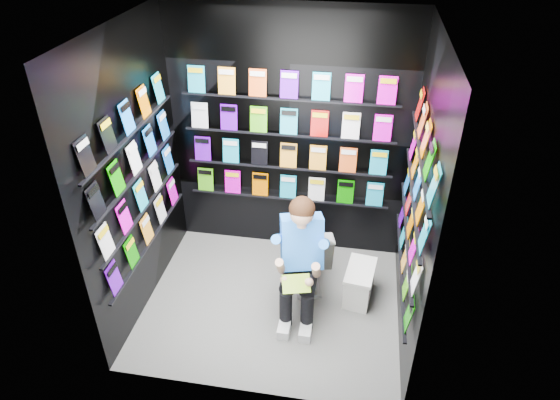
# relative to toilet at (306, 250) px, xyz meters

# --- Properties ---
(floor) EXTENTS (2.40, 2.40, 0.00)m
(floor) POSITION_rel_toilet_xyz_m (-0.27, -0.42, -0.37)
(floor) COLOR slate
(floor) RESTS_ON ground
(ceiling) EXTENTS (2.40, 2.40, 0.00)m
(ceiling) POSITION_rel_toilet_xyz_m (-0.27, -0.42, 2.23)
(ceiling) COLOR white
(ceiling) RESTS_ON floor
(wall_back) EXTENTS (2.40, 0.04, 2.60)m
(wall_back) POSITION_rel_toilet_xyz_m (-0.27, 0.58, 0.93)
(wall_back) COLOR black
(wall_back) RESTS_ON floor
(wall_front) EXTENTS (2.40, 0.04, 2.60)m
(wall_front) POSITION_rel_toilet_xyz_m (-0.27, -1.42, 0.93)
(wall_front) COLOR black
(wall_front) RESTS_ON floor
(wall_left) EXTENTS (0.04, 2.00, 2.60)m
(wall_left) POSITION_rel_toilet_xyz_m (-1.47, -0.42, 0.93)
(wall_left) COLOR black
(wall_left) RESTS_ON floor
(wall_right) EXTENTS (0.04, 2.00, 2.60)m
(wall_right) POSITION_rel_toilet_xyz_m (0.93, -0.42, 0.93)
(wall_right) COLOR black
(wall_right) RESTS_ON floor
(comics_back) EXTENTS (2.10, 0.06, 1.37)m
(comics_back) POSITION_rel_toilet_xyz_m (-0.27, 0.55, 0.94)
(comics_back) COLOR #EF5A1D
(comics_back) RESTS_ON wall_back
(comics_left) EXTENTS (0.06, 1.70, 1.37)m
(comics_left) POSITION_rel_toilet_xyz_m (-1.44, -0.42, 0.94)
(comics_left) COLOR #EF5A1D
(comics_left) RESTS_ON wall_left
(comics_right) EXTENTS (0.06, 1.70, 1.37)m
(comics_right) POSITION_rel_toilet_xyz_m (0.90, -0.42, 0.94)
(comics_right) COLOR #EF5A1D
(comics_right) RESTS_ON wall_right
(toilet) EXTENTS (0.60, 0.83, 0.73)m
(toilet) POSITION_rel_toilet_xyz_m (0.00, 0.00, 0.00)
(toilet) COLOR white
(toilet) RESTS_ON floor
(longbox) EXTENTS (0.29, 0.46, 0.32)m
(longbox) POSITION_rel_toilet_xyz_m (0.55, -0.18, -0.21)
(longbox) COLOR silver
(longbox) RESTS_ON floor
(longbox_lid) EXTENTS (0.32, 0.48, 0.03)m
(longbox_lid) POSITION_rel_toilet_xyz_m (0.55, -0.18, -0.03)
(longbox_lid) COLOR silver
(longbox_lid) RESTS_ON longbox
(reader) EXTENTS (0.67, 0.84, 1.35)m
(reader) POSITION_rel_toilet_xyz_m (0.00, -0.38, 0.39)
(reader) COLOR blue
(reader) RESTS_ON toilet
(held_comic) EXTENTS (0.27, 0.20, 0.10)m
(held_comic) POSITION_rel_toilet_xyz_m (0.00, -0.73, 0.21)
(held_comic) COLOR green
(held_comic) RESTS_ON reader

